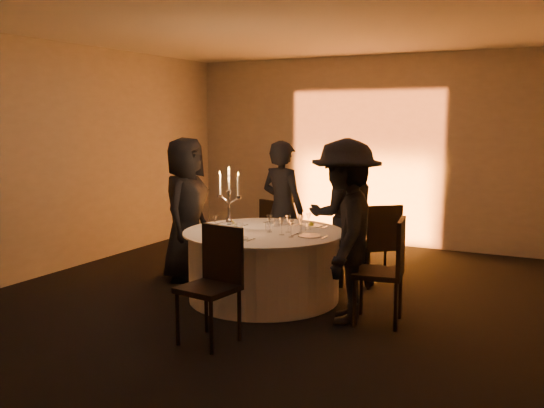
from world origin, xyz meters
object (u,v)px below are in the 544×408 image
at_px(chair_front, 214,277).
at_px(coffee_cup, 207,227).
at_px(chair_right, 388,265).
at_px(guest_right, 345,231).
at_px(chair_back_right, 380,240).
at_px(guest_back_left, 283,209).
at_px(banquet_table, 264,265).
at_px(chair_left, 190,229).
at_px(candelabra, 229,207).
at_px(guest_left, 186,209).
at_px(guest_back_right, 343,215).
at_px(chair_back_left, 276,229).

height_order(chair_front, coffee_cup, chair_front).
distance_m(chair_right, guest_right, 0.52).
bearing_deg(chair_back_right, guest_back_left, -37.61).
relative_size(banquet_table, chair_left, 1.83).
bearing_deg(guest_back_left, candelabra, 95.17).
xyz_separation_m(chair_back_right, chair_right, (0.46, -1.28, 0.03)).
relative_size(guest_back_left, candelabra, 2.44).
relative_size(banquet_table, chair_right, 1.71).
height_order(guest_back_left, guest_right, guest_right).
bearing_deg(chair_left, guest_back_left, -101.22).
distance_m(chair_right, guest_left, 2.79).
bearing_deg(coffee_cup, candelabra, 47.36).
xyz_separation_m(guest_left, guest_back_right, (1.83, 0.67, -0.04)).
bearing_deg(chair_right, chair_back_left, -137.92).
bearing_deg(chair_right, guest_back_right, -151.53).
bearing_deg(coffee_cup, guest_back_right, 45.18).
bearing_deg(banquet_table, guest_back_left, 104.32).
bearing_deg(chair_right, chair_left, -115.77).
distance_m(guest_left, guest_back_left, 1.23).
xyz_separation_m(chair_front, coffee_cup, (-0.81, 1.12, 0.20)).
relative_size(chair_left, guest_right, 0.54).
xyz_separation_m(banquet_table, coffee_cup, (-0.60, -0.24, 0.42)).
distance_m(guest_back_right, coffee_cup, 1.68).
bearing_deg(chair_back_left, banquet_table, 131.41).
distance_m(chair_left, chair_back_left, 1.18).
distance_m(chair_left, chair_right, 3.07).
xyz_separation_m(banquet_table, guest_right, (1.07, -0.31, 0.53)).
height_order(guest_back_left, coffee_cup, guest_back_left).
distance_m(guest_left, guest_back_right, 1.95).
xyz_separation_m(chair_back_left, guest_back_left, (0.31, -0.43, 0.35)).
bearing_deg(candelabra, guest_left, 158.77).
height_order(banquet_table, chair_back_right, chair_back_right).
bearing_deg(chair_left, chair_back_left, -76.23).
distance_m(chair_back_right, candelabra, 1.87).
relative_size(chair_back_left, guest_right, 0.50).
xyz_separation_m(chair_left, guest_back_left, (1.20, 0.34, 0.31)).
relative_size(guest_back_left, coffee_cup, 15.81).
xyz_separation_m(guest_left, guest_back_left, (0.99, 0.72, -0.02)).
relative_size(chair_right, chair_front, 1.01).
height_order(banquet_table, guest_right, guest_right).
xyz_separation_m(guest_right, candelabra, (-1.50, 0.27, 0.11)).
xyz_separation_m(chair_back_left, chair_front, (0.77, -2.78, 0.08)).
relative_size(guest_right, coffee_cup, 16.60).
distance_m(guest_left, coffee_cup, 0.83).
bearing_deg(guest_back_right, guest_left, -11.01).
relative_size(chair_left, chair_right, 0.93).
bearing_deg(chair_right, chair_back_right, -169.30).
bearing_deg(guest_right, chair_left, -126.99).
xyz_separation_m(chair_left, chair_back_right, (2.48, 0.40, 0.01)).
height_order(chair_left, chair_front, chair_front).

